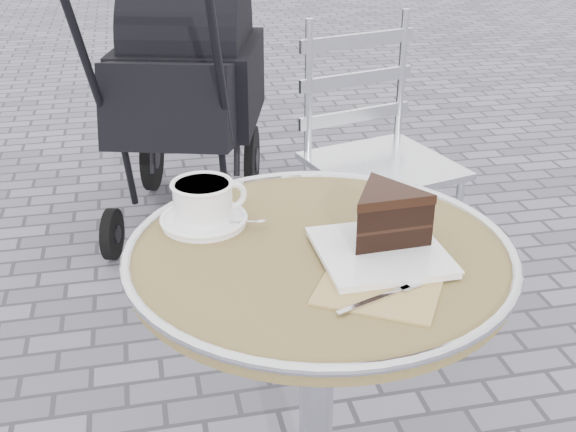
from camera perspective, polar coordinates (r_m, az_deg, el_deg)
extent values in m
cylinder|color=silver|center=(1.53, 2.24, -14.70)|extent=(0.07, 0.07, 0.67)
cylinder|color=#9E8255|center=(1.33, 2.50, -3.23)|extent=(0.70, 0.70, 0.03)
torus|color=silver|center=(1.32, 2.51, -2.67)|extent=(0.72, 0.72, 0.02)
cylinder|color=white|center=(1.42, -6.66, -0.38)|extent=(0.17, 0.17, 0.01)
cylinder|color=white|center=(1.40, -6.75, 1.17)|extent=(0.14, 0.14, 0.07)
torus|color=white|center=(1.42, -4.37, 1.62)|extent=(0.06, 0.02, 0.06)
cylinder|color=#CCB788|center=(1.39, -6.82, 2.41)|extent=(0.10, 0.10, 0.01)
cube|color=tan|center=(1.23, 7.35, -5.33)|extent=(0.27, 0.27, 0.00)
cube|color=white|center=(1.30, 7.28, -2.90)|extent=(0.22, 0.22, 0.01)
cylinder|color=silver|center=(2.24, 5.83, -4.22)|extent=(0.03, 0.03, 0.47)
cylinder|color=silver|center=(2.44, 12.99, -2.20)|extent=(0.03, 0.03, 0.47)
cylinder|color=silver|center=(2.51, 1.50, -0.54)|extent=(0.03, 0.03, 0.47)
cylinder|color=silver|center=(2.69, 8.25, 1.01)|extent=(0.03, 0.03, 0.47)
cube|color=silver|center=(2.36, 7.49, 3.97)|extent=(0.51, 0.51, 0.02)
cube|color=black|center=(2.89, -8.36, 9.00)|extent=(0.65, 0.83, 0.44)
cylinder|color=black|center=(2.82, -13.72, -1.40)|extent=(0.09, 0.20, 0.20)
cylinder|color=black|center=(2.72, -4.41, -1.74)|extent=(0.09, 0.20, 0.20)
cylinder|color=black|center=(3.37, -10.68, 4.60)|extent=(0.12, 0.31, 0.31)
cylinder|color=black|center=(3.28, -2.86, 4.47)|extent=(0.12, 0.31, 0.31)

